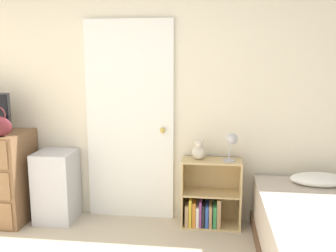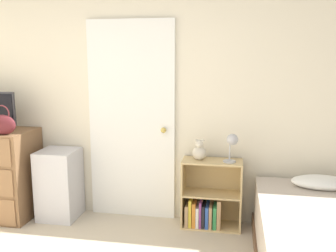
{
  "view_description": "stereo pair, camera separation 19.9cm",
  "coord_description": "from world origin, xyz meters",
  "px_view_note": "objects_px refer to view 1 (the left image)",
  "views": [
    {
      "loc": [
        0.83,
        -1.63,
        1.67
      ],
      "look_at": [
        0.4,
        1.85,
        1.03
      ],
      "focal_mm": 40.0,
      "sensor_mm": 36.0,
      "label": 1
    },
    {
      "loc": [
        1.03,
        -1.6,
        1.67
      ],
      "look_at": [
        0.4,
        1.85,
        1.03
      ],
      "focal_mm": 40.0,
      "sensor_mm": 36.0,
      "label": 2
    }
  ],
  "objects_px": {
    "storage_bin": "(57,186)",
    "teddy_bear": "(199,151)",
    "desk_lamp": "(232,142)",
    "bookshelf": "(208,201)"
  },
  "relations": [
    {
      "from": "teddy_bear",
      "to": "desk_lamp",
      "type": "distance_m",
      "value": 0.33
    },
    {
      "from": "teddy_bear",
      "to": "desk_lamp",
      "type": "bearing_deg",
      "value": -7.6
    },
    {
      "from": "storage_bin",
      "to": "teddy_bear",
      "type": "height_order",
      "value": "teddy_bear"
    },
    {
      "from": "storage_bin",
      "to": "teddy_bear",
      "type": "xyz_separation_m",
      "value": [
        1.46,
        0.06,
        0.41
      ]
    },
    {
      "from": "desk_lamp",
      "to": "teddy_bear",
      "type": "bearing_deg",
      "value": 172.4
    },
    {
      "from": "storage_bin",
      "to": "bookshelf",
      "type": "relative_size",
      "value": 1.06
    },
    {
      "from": "bookshelf",
      "to": "desk_lamp",
      "type": "relative_size",
      "value": 2.44
    },
    {
      "from": "bookshelf",
      "to": "teddy_bear",
      "type": "xyz_separation_m",
      "value": [
        -0.1,
        -0.0,
        0.52
      ]
    },
    {
      "from": "teddy_bear",
      "to": "storage_bin",
      "type": "bearing_deg",
      "value": -177.68
    },
    {
      "from": "storage_bin",
      "to": "teddy_bear",
      "type": "bearing_deg",
      "value": 2.32
    }
  ]
}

